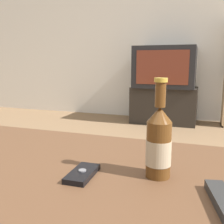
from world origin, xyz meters
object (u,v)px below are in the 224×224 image
(tv_stand, at_px, (164,105))
(remote_control, at_px, (224,201))
(cell_phone, at_px, (82,174))
(beer_bottle, at_px, (159,143))
(television, at_px, (165,67))

(tv_stand, xyz_separation_m, remote_control, (0.51, -2.83, 0.26))
(cell_phone, xyz_separation_m, remote_control, (0.33, -0.04, 0.00))
(tv_stand, xyz_separation_m, beer_bottle, (0.36, -2.73, 0.34))
(tv_stand, distance_m, beer_bottle, 2.78)
(television, xyz_separation_m, beer_bottle, (0.36, -2.73, -0.14))
(beer_bottle, bearing_deg, cell_phone, -161.76)
(remote_control, bearing_deg, television, 87.53)
(beer_bottle, bearing_deg, remote_control, -32.57)
(beer_bottle, distance_m, cell_phone, 0.21)
(beer_bottle, relative_size, remote_control, 1.54)
(tv_stand, height_order, remote_control, remote_control)
(television, relative_size, beer_bottle, 2.94)
(beer_bottle, xyz_separation_m, cell_phone, (-0.18, -0.06, -0.08))
(cell_phone, bearing_deg, television, 91.79)
(television, height_order, cell_phone, television)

